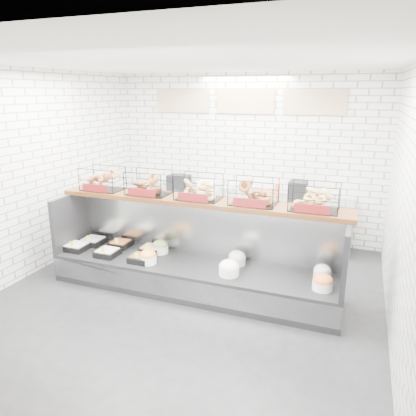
% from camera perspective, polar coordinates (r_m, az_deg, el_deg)
% --- Properties ---
extents(ground, '(5.50, 5.50, 0.00)m').
position_cam_1_polar(ground, '(5.55, -3.32, -12.73)').
color(ground, black).
rests_on(ground, ground).
extents(room_shell, '(5.02, 5.51, 3.01)m').
position_cam_1_polar(room_shell, '(5.45, -1.07, 9.62)').
color(room_shell, white).
rests_on(room_shell, ground).
extents(display_case, '(4.00, 0.90, 1.20)m').
position_cam_1_polar(display_case, '(5.69, -2.06, -8.28)').
color(display_case, black).
rests_on(display_case, ground).
extents(bagel_shelf, '(4.10, 0.50, 0.40)m').
position_cam_1_polar(bagel_shelf, '(5.49, -1.33, 2.51)').
color(bagel_shelf, '#3D1E0D').
rests_on(bagel_shelf, display_case).
extents(prep_counter, '(4.00, 0.60, 1.20)m').
position_cam_1_polar(prep_counter, '(7.48, 4.16, -1.09)').
color(prep_counter, '#93969B').
rests_on(prep_counter, ground).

